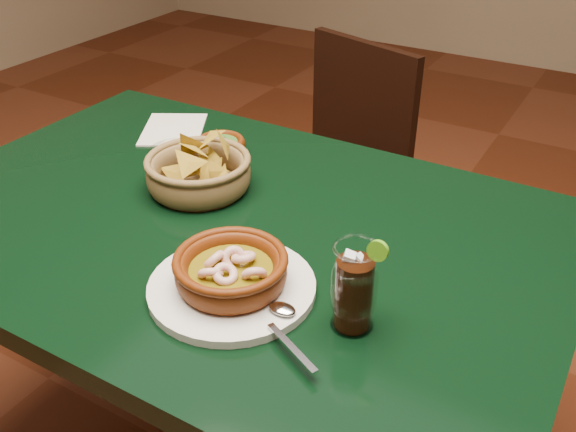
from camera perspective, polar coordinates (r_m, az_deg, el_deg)
The scene contains 8 objects.
dining_table at distance 1.21m, azimuth -5.25°, elevation -4.20°, with size 1.20×0.80×0.75m.
dining_chair at distance 1.88m, azimuth 3.94°, elevation 3.30°, with size 0.49×0.49×0.85m.
shrimp_plate at distance 0.97m, azimuth -5.05°, elevation -5.21°, with size 0.33×0.26×0.07m.
chip_basket at distance 1.24m, azimuth -7.93°, elevation 3.88°, with size 0.23×0.23×0.13m.
guacamole_ramekin at distance 1.38m, azimuth -6.01°, elevation 6.19°, with size 0.13×0.13×0.04m.
cola_drink at distance 0.88m, azimuth 5.90°, elevation -6.39°, with size 0.13×0.13×0.15m.
glass_ashtray at distance 1.37m, azimuth -9.97°, elevation 5.43°, with size 0.12×0.12×0.03m.
paper_menu at distance 1.51m, azimuth -10.15°, elevation 7.58°, with size 0.21×0.22×0.00m.
Camera 1 is at (0.59, -0.79, 1.36)m, focal length 40.00 mm.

